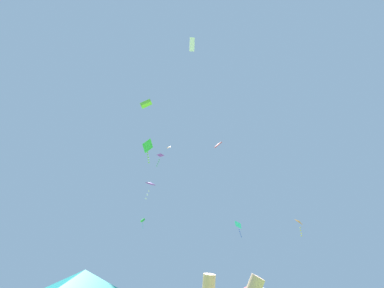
% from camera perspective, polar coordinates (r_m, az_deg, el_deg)
% --- Properties ---
extents(canopy_tent_teal, '(3.35, 3.35, 3.58)m').
position_cam_1_polar(canopy_tent_teal, '(11.81, -24.12, -27.53)').
color(canopy_tent_teal, '#9E9EA3').
rests_on(canopy_tent_teal, ground).
extents(kite_lime_box, '(1.44, 0.74, 1.01)m').
position_cam_1_polar(kite_lime_box, '(29.87, -10.59, 9.10)').
color(kite_lime_box, '#75D138').
extents(kite_green_box, '(0.50, 0.62, 1.36)m').
position_cam_1_polar(kite_green_box, '(32.02, -11.33, -16.91)').
color(kite_green_box, green).
extents(kite_cyan_diamond, '(1.08, 1.05, 2.08)m').
position_cam_1_polar(kite_cyan_diamond, '(34.99, 10.65, -18.00)').
color(kite_cyan_diamond, '#2DB7CC').
extents(kite_red_diamond, '(1.45, 1.40, 1.13)m').
position_cam_1_polar(kite_red_diamond, '(32.75, 5.88, -0.11)').
color(kite_red_diamond, red).
extents(kite_white_box, '(0.33, 0.70, 0.78)m').
position_cam_1_polar(kite_white_box, '(16.41, -0.02, 21.96)').
color(kite_white_box, white).
extents(kite_green_diamond, '(1.16, 1.22, 2.38)m').
position_cam_1_polar(kite_green_diamond, '(25.32, -10.25, -0.72)').
color(kite_green_diamond, green).
extents(kite_orange_delta, '(1.33, 1.33, 2.25)m').
position_cam_1_polar(kite_orange_delta, '(33.29, 23.40, -16.19)').
color(kite_orange_delta, orange).
extents(kite_orange_diamond, '(0.60, 0.60, 0.53)m').
position_cam_1_polar(kite_orange_diamond, '(31.57, -5.45, -0.70)').
color(kite_orange_diamond, orange).
extents(kite_purple_diamond, '(1.05, 1.33, 2.28)m').
position_cam_1_polar(kite_purple_diamond, '(36.86, -7.38, -2.64)').
color(kite_purple_diamond, purple).
extents(kite_purple_delta, '(1.67, 1.66, 2.28)m').
position_cam_1_polar(kite_purple_delta, '(28.01, -9.59, -9.01)').
color(kite_purple_delta, purple).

